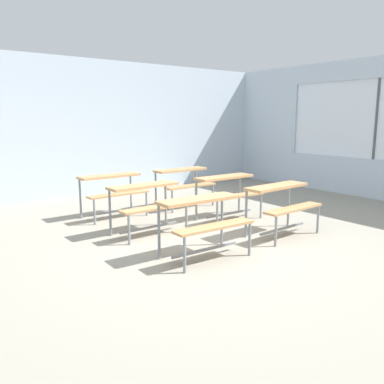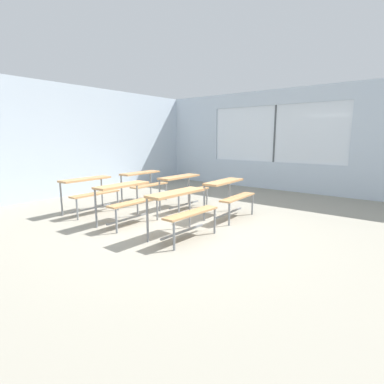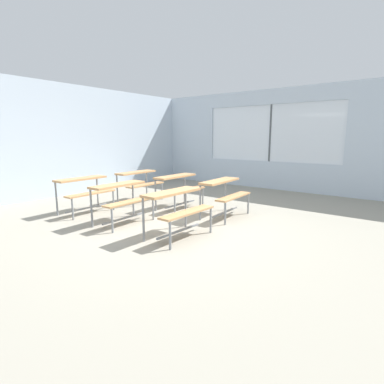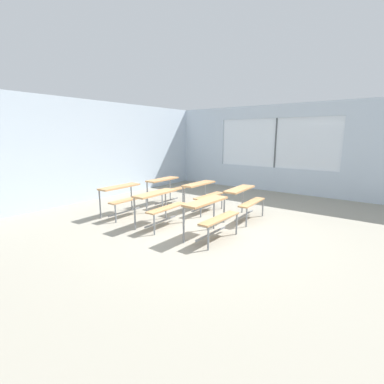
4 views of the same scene
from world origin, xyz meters
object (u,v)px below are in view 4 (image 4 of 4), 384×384
(desk_bench_r1c0, at_px, (159,201))
(desk_bench_r2c0, at_px, (123,193))
(desk_bench_r2c1, at_px, (166,185))
(desk_bench_r0c0, at_px, (210,210))
(desk_bench_r0c1, at_px, (244,196))
(desk_bench_r1c1, at_px, (202,190))

(desk_bench_r1c0, distance_m, desk_bench_r2c0, 1.27)
(desk_bench_r1c0, bearing_deg, desk_bench_r2c1, 36.34)
(desk_bench_r0c0, bearing_deg, desk_bench_r0c1, 3.41)
(desk_bench_r2c0, bearing_deg, desk_bench_r0c0, -91.86)
(desk_bench_r2c1, bearing_deg, desk_bench_r0c0, -122.36)
(desk_bench_r1c0, relative_size, desk_bench_r1c1, 1.02)
(desk_bench_r0c0, xyz_separation_m, desk_bench_r1c0, (-0.04, 1.31, 0.00))
(desk_bench_r1c0, distance_m, desk_bench_r2c1, 1.95)
(desk_bench_r1c1, bearing_deg, desk_bench_r2c0, 138.84)
(desk_bench_r2c0, bearing_deg, desk_bench_r1c1, -42.89)
(desk_bench_r1c0, height_order, desk_bench_r2c1, same)
(desk_bench_r2c0, bearing_deg, desk_bench_r2c1, -4.15)
(desk_bench_r2c0, bearing_deg, desk_bench_r1c0, -93.56)
(desk_bench_r1c0, bearing_deg, desk_bench_r0c0, -90.31)
(desk_bench_r0c0, bearing_deg, desk_bench_r1c1, 40.49)
(desk_bench_r1c0, xyz_separation_m, desk_bench_r2c1, (1.53, 1.21, 0.00))
(desk_bench_r0c1, distance_m, desk_bench_r1c0, 2.00)
(desk_bench_r2c0, relative_size, desk_bench_r2c1, 1.00)
(desk_bench_r0c0, height_order, desk_bench_r2c0, same)
(desk_bench_r0c1, bearing_deg, desk_bench_r1c0, 138.55)
(desk_bench_r0c0, distance_m, desk_bench_r1c1, 1.97)
(desk_bench_r1c0, bearing_deg, desk_bench_r2c0, 86.32)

